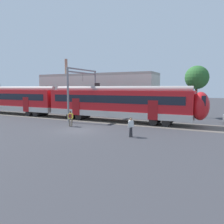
% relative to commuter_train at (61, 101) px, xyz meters
% --- Properties ---
extents(ground_plane, '(160.00, 160.00, 0.00)m').
position_rel_commuter_train_xyz_m(ground_plane, '(7.43, -6.79, -2.25)').
color(ground_plane, '#38383D').
extents(track_bed, '(80.00, 4.40, 0.01)m').
position_rel_commuter_train_xyz_m(track_bed, '(-2.48, 0.00, -2.25)').
color(track_bed, '#605951').
rests_on(track_bed, ground).
extents(commuter_train, '(38.05, 3.07, 4.73)m').
position_rel_commuter_train_xyz_m(commuter_train, '(0.00, 0.00, 0.00)').
color(commuter_train, '#B7B2AD').
rests_on(commuter_train, ground).
extents(pedestrian_yellow, '(0.52, 0.71, 1.67)m').
position_rel_commuter_train_xyz_m(pedestrian_yellow, '(5.55, -5.34, -1.26)').
color(pedestrian_yellow, '#6B6051').
rests_on(pedestrian_yellow, ground).
extents(pedestrian_white, '(0.49, 0.71, 1.67)m').
position_rel_commuter_train_xyz_m(pedestrian_white, '(13.18, -7.24, -1.29)').
color(pedestrian_white, '#28282D').
rests_on(pedestrian_white, ground).
extents(catenary_gantry, '(0.24, 6.64, 6.53)m').
position_rel_commuter_train_xyz_m(catenary_gantry, '(3.66, 0.00, 2.06)').
color(catenary_gantry, gray).
rests_on(catenary_gantry, ground).
extents(background_building, '(20.34, 5.00, 9.20)m').
position_rel_commuter_train_xyz_m(background_building, '(1.17, 7.74, 0.95)').
color(background_building, beige).
rests_on(background_building, ground).
extents(street_tree_right, '(3.21, 3.21, 7.14)m').
position_rel_commuter_train_xyz_m(street_tree_right, '(16.91, 8.11, 3.24)').
color(street_tree_right, brown).
rests_on(street_tree_right, ground).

